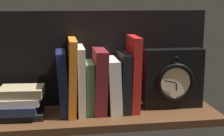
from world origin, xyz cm
name	(u,v)px	position (x,y,z in cm)	size (l,w,h in cm)	color
ground_plane	(100,117)	(0.00, 0.00, -1.25)	(79.76, 23.53, 2.50)	#4C2D19
back_panel	(96,58)	(0.00, 11.16, 16.77)	(79.76, 1.20, 33.54)	black
book_navy_bierce	(63,83)	(-12.16, 2.41, 10.44)	(3.02, 14.01, 20.88)	#192147
book_orange_pandolfini	(72,76)	(-9.11, 2.41, 12.39)	(2.49, 16.32, 24.78)	orange
book_cream_twain	(80,80)	(-6.34, 2.41, 11.15)	(2.45, 15.17, 22.31)	beige
book_green_romantic	(89,87)	(-3.47, 2.41, 8.57)	(2.69, 12.13, 17.13)	#476B44
book_maroon_dawkins	(100,81)	(0.22, 2.41, 10.55)	(4.07, 13.98, 21.09)	maroon
book_white_catcher	(113,85)	(4.51, 2.41, 8.97)	(3.92, 13.87, 17.95)	silver
book_black_skeptic	(124,82)	(8.33, 2.41, 9.93)	(3.14, 13.54, 19.87)	black
book_red_requiem	(133,74)	(11.59, 2.41, 12.67)	(2.78, 13.15, 25.34)	red
framed_clock	(173,79)	(25.83, 2.30, 10.25)	(20.69, 6.60, 20.69)	black
book_stack_side	(19,103)	(-26.29, -0.01, 4.86)	(16.45, 13.10, 9.98)	black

